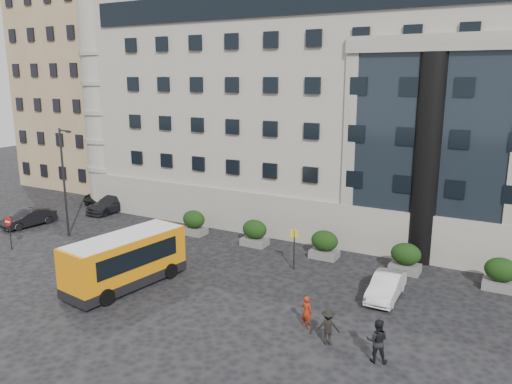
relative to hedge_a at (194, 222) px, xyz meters
The scene contains 22 objects.
ground 8.81m from the hedge_a, 62.85° to the right, with size 120.00×120.00×0.00m, color black.
civic_building 19.15m from the hedge_a, 54.85° to the left, with size 44.00×24.00×18.00m, color #A39E90.
entrance_column 17.13m from the hedge_a, ahead, with size 1.80×1.80×13.00m, color black.
apartment_near 25.12m from the hedge_a, 148.62° to the left, with size 14.00×14.00×20.00m, color #937955.
apartment_far 39.27m from the hedge_a, 127.29° to the left, with size 13.00×13.00×22.00m, color #86674E.
hedge_a is the anchor object (origin of this frame).
hedge_b 5.20m from the hedge_a, ahead, with size 1.80×1.26×1.84m.
hedge_c 10.40m from the hedge_a, ahead, with size 1.80×1.26×1.84m.
hedge_d 15.60m from the hedge_a, ahead, with size 1.80×1.26×1.84m.
hedge_e 20.80m from the hedge_a, ahead, with size 1.80×1.26×1.84m.
street_lamp 9.89m from the hedge_a, 148.84° to the right, with size 1.16×0.18×8.00m.
bus_stop_sign 9.94m from the hedge_a, 16.42° to the right, with size 0.50×0.08×2.52m.
no_entry_sign 12.64m from the hedge_a, 135.52° to the right, with size 0.64×0.16×2.32m.
minibus 9.86m from the hedge_a, 77.12° to the right, with size 3.45×7.36×2.95m.
red_truck 16.67m from the hedge_a, 141.85° to the left, with size 2.38×4.82×2.55m.
parked_car_b 13.51m from the hedge_a, 160.17° to the right, with size 1.44×4.12×1.36m, color black.
parked_car_c 10.37m from the hedge_a, 168.81° to the left, with size 2.07×5.08×1.47m, color black.
parked_car_d 13.61m from the hedge_a, 161.82° to the left, with size 2.29×4.96×1.38m, color black.
white_taxi 16.04m from the hedge_a, 14.84° to the right, with size 1.38×3.95×1.30m, color silver.
pedestrian_a 15.93m from the hedge_a, 35.04° to the right, with size 0.57×0.38×1.58m, color maroon.
pedestrian_b 19.72m from the hedge_a, 31.94° to the right, with size 0.91×0.71×1.88m, color black.
pedestrian_c 17.60m from the hedge_a, 34.85° to the right, with size 1.05×0.60×1.63m, color black.
Camera 1 is at (17.31, -21.40, 11.57)m, focal length 35.00 mm.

